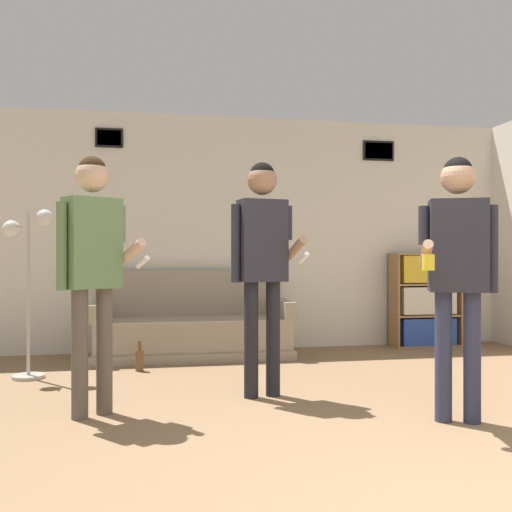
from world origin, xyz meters
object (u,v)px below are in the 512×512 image
(couch, at_px, (193,329))
(person_watcher_holding_cup, at_px, (458,258))
(person_player_foreground_center, at_px, (262,250))
(person_player_foreground_left, at_px, (92,255))
(bookshelf, at_px, (425,300))
(floor_lamp, at_px, (28,264))
(bottle_on_floor, at_px, (139,359))

(couch, height_order, person_watcher_holding_cup, person_watcher_holding_cup)
(person_player_foreground_center, bearing_deg, couch, 102.33)
(couch, distance_m, person_player_foreground_left, 2.45)
(couch, relative_size, person_player_foreground_center, 1.15)
(bookshelf, relative_size, person_player_foreground_center, 0.62)
(floor_lamp, bearing_deg, bookshelf, 13.33)
(bookshelf, relative_size, person_player_foreground_left, 0.63)
(person_player_foreground_left, height_order, person_watcher_holding_cup, person_player_foreground_left)
(couch, height_order, person_player_foreground_left, person_player_foreground_left)
(bookshelf, distance_m, person_player_foreground_left, 4.35)
(couch, distance_m, bottle_on_floor, 0.90)
(bookshelf, distance_m, bottle_on_floor, 3.48)
(person_watcher_holding_cup, bearing_deg, person_player_foreground_left, 166.47)
(couch, relative_size, floor_lamp, 1.39)
(floor_lamp, bearing_deg, person_watcher_holding_cup, -32.00)
(floor_lamp, relative_size, person_player_foreground_center, 0.83)
(person_player_foreground_center, bearing_deg, bottle_on_floor, 129.38)
(floor_lamp, distance_m, person_watcher_holding_cup, 3.60)
(bookshelf, height_order, person_player_foreground_center, person_player_foreground_center)
(person_player_foreground_center, bearing_deg, bookshelf, 40.54)
(couch, distance_m, person_player_foreground_center, 2.07)
(person_player_foreground_left, xyz_separation_m, bottle_on_floor, (0.28, 1.48, -0.99))
(bookshelf, xyz_separation_m, person_watcher_holding_cup, (-1.25, -2.93, 0.52))
(couch, relative_size, bottle_on_floor, 7.30)
(floor_lamp, relative_size, person_player_foreground_left, 0.85)
(person_player_foreground_center, bearing_deg, person_watcher_holding_cup, -38.02)
(bookshelf, height_order, person_player_foreground_left, person_player_foreground_left)
(couch, bearing_deg, person_watcher_holding_cup, -60.67)
(couch, xyz_separation_m, person_player_foreground_left, (-0.83, -2.16, 0.80))
(floor_lamp, height_order, person_player_foreground_left, person_player_foreground_left)
(couch, xyz_separation_m, person_player_foreground_center, (0.40, -1.85, 0.83))
(bookshelf, distance_m, person_player_foreground_center, 3.19)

